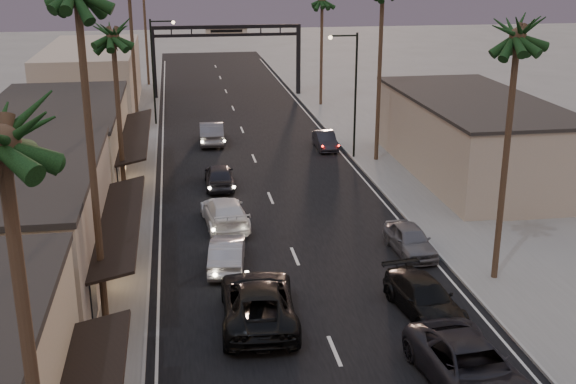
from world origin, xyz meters
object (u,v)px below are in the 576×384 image
object	(u,v)px
streetlight_left	(156,63)
oncoming_silver	(227,253)
streetlight_right	(352,85)
curbside_black	(424,298)
palm_ra	(519,25)
curbside_near	(471,368)
palm_lc	(112,27)
arch	(227,43)
oncoming_pickup	(258,302)

from	to	relation	value
streetlight_left	oncoming_silver	distance (m)	31.30
streetlight_right	curbside_black	distance (m)	24.24
streetlight_right	oncoming_silver	size ratio (longest dim) A/B	2.01
streetlight_right	oncoming_silver	world-z (taller)	streetlight_right
streetlight_left	oncoming_silver	world-z (taller)	streetlight_left
palm_ra	oncoming_silver	size ratio (longest dim) A/B	2.95
palm_ra	streetlight_right	bearing A→B (deg)	94.57
oncoming_silver	curbside_near	xyz separation A→B (m)	(7.41, -11.39, 0.11)
palm_lc	curbside_near	distance (m)	25.66
streetlight_right	streetlight_left	bearing A→B (deg)	136.79
streetlight_left	oncoming_silver	bearing A→B (deg)	-83.45
streetlight_left	palm_lc	bearing A→B (deg)	-94.37
oncoming_silver	arch	bearing A→B (deg)	-86.90
palm_ra	oncoming_pickup	xyz separation A→B (m)	(-11.16, -2.26, -10.56)
arch	curbside_near	size ratio (longest dim) A/B	2.50
streetlight_left	curbside_black	distance (m)	38.61
palm_ra	curbside_near	xyz separation A→B (m)	(-4.57, -8.16, -10.60)
palm_ra	oncoming_pickup	distance (m)	15.53
streetlight_right	curbside_black	bearing A→B (deg)	-96.32
streetlight_left	palm_ra	distance (m)	37.87
streetlight_right	palm_lc	size ratio (longest dim) A/B	0.74
oncoming_pickup	curbside_near	distance (m)	8.84
curbside_black	curbside_near	bearing A→B (deg)	-100.70
palm_lc	palm_ra	bearing A→B (deg)	-34.90
curbside_black	arch	bearing A→B (deg)	87.21
oncoming_pickup	curbside_black	world-z (taller)	oncoming_pickup
arch	curbside_near	xyz separation A→B (m)	(4.03, -54.16, -4.69)
streetlight_right	palm_lc	xyz separation A→B (m)	(-15.52, -9.00, 5.14)
oncoming_pickup	oncoming_silver	size ratio (longest dim) A/B	1.43
curbside_black	palm_lc	bearing A→B (deg)	123.51
palm_lc	palm_ra	size ratio (longest dim) A/B	0.92
arch	palm_ra	xyz separation A→B (m)	(8.60, -46.00, 5.91)
palm_ra	curbside_near	world-z (taller)	palm_ra
arch	curbside_black	xyz separation A→B (m)	(4.30, -48.66, -4.81)
streetlight_left	arch	bearing A→B (deg)	60.03
streetlight_left	palm_lc	world-z (taller)	palm_lc
palm_lc	oncoming_pickup	size ratio (longest dim) A/B	1.92
streetlight_left	oncoming_silver	xyz separation A→B (m)	(3.53, -30.76, -4.59)
arch	palm_ra	bearing A→B (deg)	-79.41
streetlight_left	curbside_near	xyz separation A→B (m)	(10.95, -42.16, -4.48)
streetlight_left	palm_lc	size ratio (longest dim) A/B	0.74
curbside_black	streetlight_right	bearing A→B (deg)	75.84
streetlight_right	palm_lc	distance (m)	18.66
streetlight_right	arch	bearing A→B (deg)	105.47
streetlight_right	oncoming_silver	bearing A→B (deg)	-120.13
arch	streetlight_left	distance (m)	13.85
arch	curbside_black	world-z (taller)	arch
streetlight_right	curbside_black	world-z (taller)	streetlight_right
palm_lc	oncoming_pickup	distance (m)	18.21
arch	palm_lc	distance (m)	35.41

